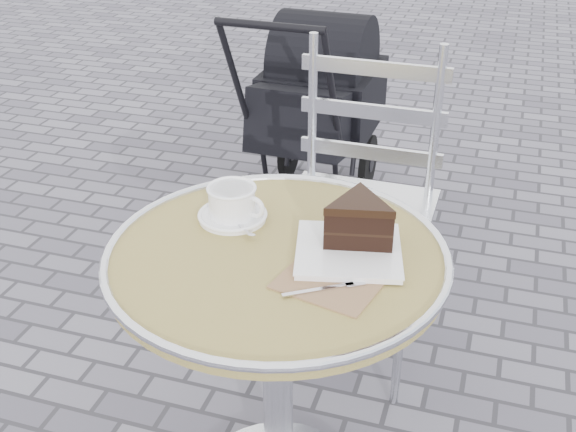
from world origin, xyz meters
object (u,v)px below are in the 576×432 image
(cafe_table, at_px, (277,317))
(bistro_chair, at_px, (364,170))
(cake_plate_set, at_px, (356,228))
(baby_stroller, at_px, (316,113))
(cappuccino_set, at_px, (233,205))

(cafe_table, height_order, bistro_chair, bistro_chair)
(cake_plate_set, xyz_separation_m, baby_stroller, (-0.50, 1.49, -0.36))
(cake_plate_set, xyz_separation_m, bistro_chair, (-0.12, 0.65, -0.18))
(bistro_chair, height_order, baby_stroller, bistro_chair)
(cake_plate_set, distance_m, baby_stroller, 1.61)
(cake_plate_set, relative_size, bistro_chair, 0.35)
(cake_plate_set, bearing_deg, cappuccino_set, 157.25)
(cake_plate_set, relative_size, baby_stroller, 0.36)
(cafe_table, relative_size, cake_plate_set, 2.18)
(baby_stroller, bearing_deg, cake_plate_set, -70.32)
(cake_plate_set, bearing_deg, baby_stroller, 95.02)
(cafe_table, relative_size, baby_stroller, 0.79)
(bistro_chair, xyz_separation_m, baby_stroller, (-0.38, 0.84, -0.18))
(cappuccino_set, bearing_deg, bistro_chair, 84.60)
(cafe_table, bearing_deg, cappuccino_set, 142.38)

